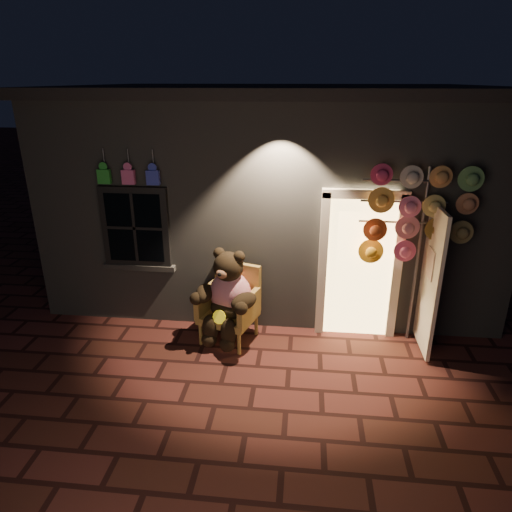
# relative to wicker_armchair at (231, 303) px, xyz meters

# --- Properties ---
(ground) EXTENTS (60.00, 60.00, 0.00)m
(ground) POSITION_rel_wicker_armchair_xyz_m (0.46, -1.14, -0.55)
(ground) COLOR #53231F
(ground) RESTS_ON ground
(shop_building) EXTENTS (7.30, 5.95, 3.51)m
(shop_building) POSITION_rel_wicker_armchair_xyz_m (0.46, 2.84, 1.19)
(shop_building) COLOR slate
(shop_building) RESTS_ON ground
(wicker_armchair) EXTENTS (0.91, 0.87, 1.10)m
(wicker_armchair) POSITION_rel_wicker_armchair_xyz_m (0.00, 0.00, 0.00)
(wicker_armchair) COLOR #B39245
(wicker_armchair) RESTS_ON ground
(teddy_bear) EXTENTS (0.93, 0.87, 1.35)m
(teddy_bear) POSITION_rel_wicker_armchair_xyz_m (-0.03, -0.14, 0.17)
(teddy_bear) COLOR red
(teddy_bear) RESTS_ON ground
(hat_rack) EXTENTS (1.50, 0.22, 2.55)m
(hat_rack) POSITION_rel_wicker_armchair_xyz_m (2.46, 0.13, 1.40)
(hat_rack) COLOR #59595E
(hat_rack) RESTS_ON ground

